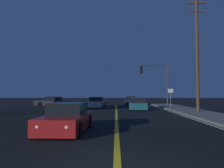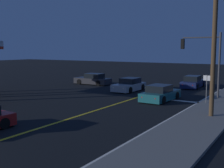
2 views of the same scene
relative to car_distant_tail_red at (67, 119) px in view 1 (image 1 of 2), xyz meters
name	(u,v)px [view 1 (image 1 of 2)]	position (x,y,z in m)	size (l,w,h in m)	color
ground_plane	(117,166)	(2.38, -4.91, -0.58)	(160.00, 160.00, 0.00)	black
sidewalk_right	(216,117)	(9.56, 5.62, -0.51)	(3.20, 37.93, 0.15)	slate
lane_line_center	(116,118)	(2.38, 5.62, -0.58)	(0.20, 35.82, 0.01)	gold
lane_line_edge_right	(190,118)	(7.71, 5.62, -0.58)	(0.16, 35.82, 0.01)	silver
stop_bar	(141,109)	(5.17, 14.66, -0.58)	(5.59, 0.50, 0.01)	silver
car_distant_tail_red	(67,119)	(0.00, 0.00, 0.00)	(2.05, 4.31, 1.34)	maroon
car_side_waiting_navy	(131,101)	(4.64, 23.65, 0.00)	(1.96, 4.69, 1.34)	navy
car_following_oncoming_silver	(96,103)	(-0.18, 17.53, 0.00)	(2.07, 4.26, 1.34)	#B2B5BA
car_lead_oncoming_charcoal	(52,102)	(-6.60, 20.11, 0.00)	(4.55, 1.93, 1.34)	#2D2D33
car_parked_curb_teal	(137,104)	(4.71, 13.94, 0.00)	(2.12, 4.55, 1.34)	#195960
traffic_signal_near_right	(158,77)	(7.55, 16.96, 3.20)	(3.46, 0.28, 5.71)	#38383D
utility_pole_right	(197,52)	(9.86, 9.79, 5.05)	(1.74, 0.29, 10.84)	#4C3823
street_sign_corner	(171,95)	(8.46, 14.16, 1.00)	(0.56, 0.06, 2.34)	slate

